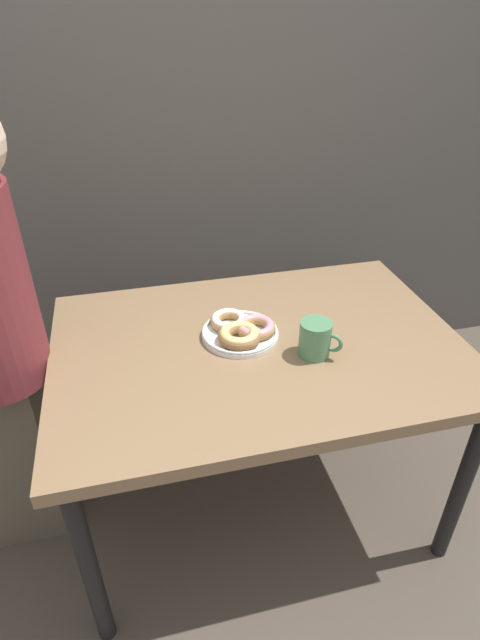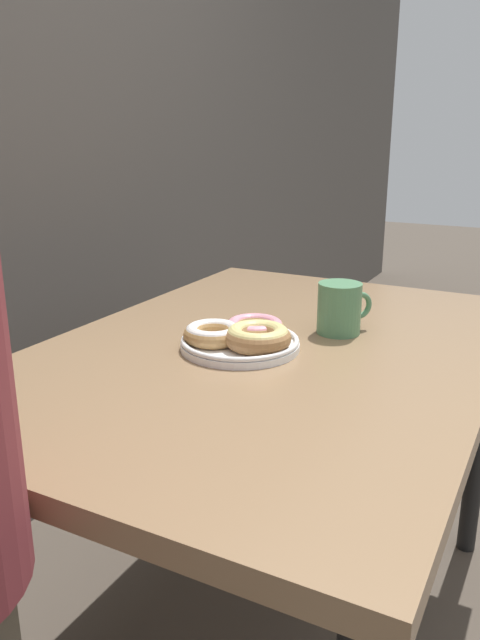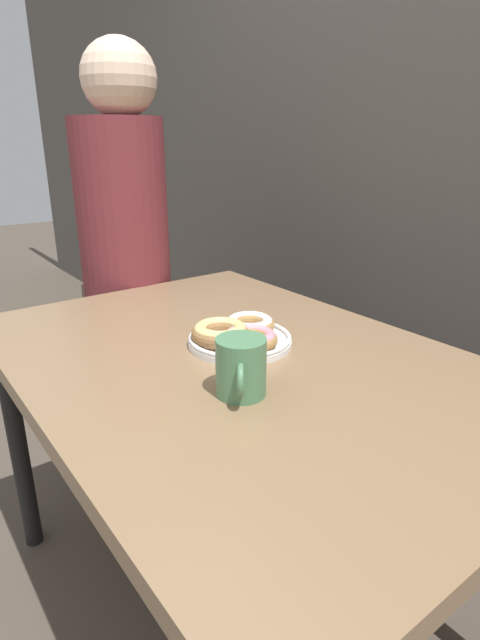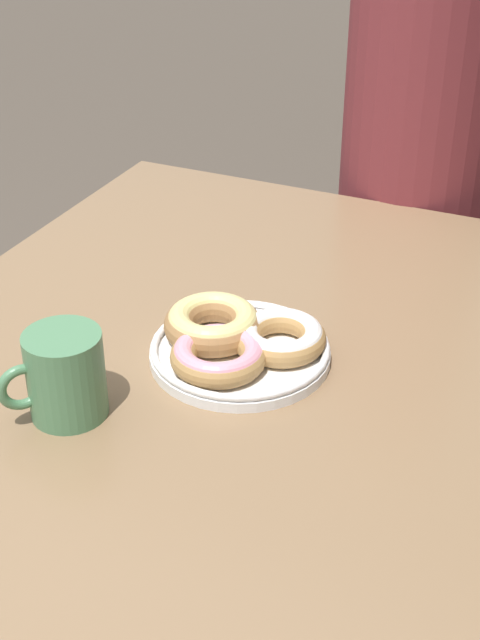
% 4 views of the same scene
% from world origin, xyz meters
% --- Properties ---
extents(dining_table, '(1.24, 0.85, 0.73)m').
position_xyz_m(dining_table, '(0.00, 0.27, 0.65)').
color(dining_table, '#846647').
rests_on(dining_table, ground_plane).
extents(donut_plate, '(0.26, 0.25, 0.06)m').
position_xyz_m(donut_plate, '(-0.05, 0.31, 0.75)').
color(donut_plate, white).
rests_on(donut_plate, dining_table).
extents(coffee_mug, '(0.12, 0.10, 0.11)m').
position_xyz_m(coffee_mug, '(0.14, 0.18, 0.78)').
color(coffee_mug, '#4C7F56').
rests_on(coffee_mug, dining_table).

